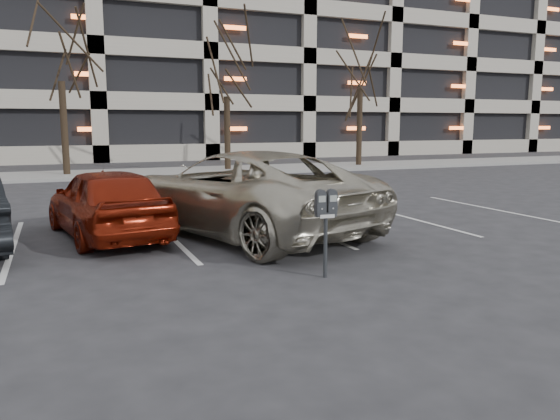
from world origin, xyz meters
TOP-DOWN VIEW (x-y plane):
  - ground at (0.00, 0.00)m, footprint 140.00×140.00m
  - sidewalk at (0.00, 16.00)m, footprint 80.00×4.00m
  - stall_lines at (-1.40, 2.30)m, footprint 16.90×5.20m
  - parking_garage at (12.00, 33.84)m, footprint 52.00×20.00m
  - tree_b at (-3.00, 16.00)m, footprint 3.82×3.82m
  - tree_c at (4.00, 16.00)m, footprint 3.35×3.35m
  - tree_d at (11.00, 16.00)m, footprint 3.82×3.82m
  - parking_meter at (0.10, -1.63)m, footprint 0.33×0.14m
  - suv_silver at (0.04, 1.89)m, footprint 4.54×6.57m
  - car_red at (-2.53, 2.48)m, footprint 2.32×4.31m

SIDE VIEW (x-z plane):
  - ground at x=0.00m, z-range 0.00..0.00m
  - stall_lines at x=-1.40m, z-range 0.00..0.01m
  - sidewalk at x=0.00m, z-range 0.00..0.12m
  - car_red at x=-2.53m, z-range 0.00..1.39m
  - suv_silver at x=0.04m, z-range 0.00..1.67m
  - parking_meter at x=0.10m, z-range 0.33..1.58m
  - tree_c at x=4.00m, z-range 1.69..9.31m
  - tree_d at x=11.00m, z-range 1.93..10.61m
  - tree_b at x=-3.00m, z-range 1.93..10.62m
  - parking_garage at x=12.00m, z-range -0.24..18.76m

